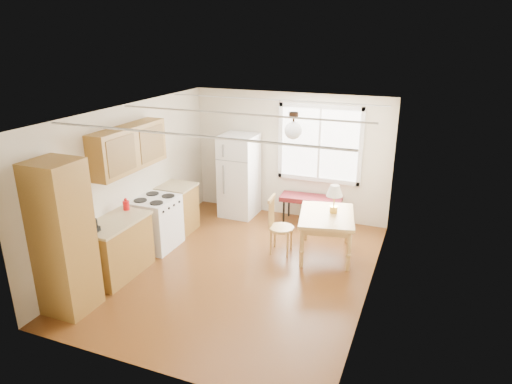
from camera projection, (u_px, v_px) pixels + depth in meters
The scene contains 11 objects.
room_shell at pixel (239, 195), 6.89m from camera, with size 4.60×5.60×2.62m.
kitchen_run at pixel (122, 219), 7.07m from camera, with size 0.65×3.40×2.20m.
window_unit at pixel (320, 144), 8.75m from camera, with size 1.64×0.05×1.51m.
pendant_light at pixel (293, 130), 6.67m from camera, with size 0.26×0.26×0.40m.
refrigerator at pixel (239, 176), 9.21m from camera, with size 0.70×0.72×1.67m.
bench at pixel (311, 200), 8.90m from camera, with size 1.22×0.54×0.55m.
dining_table at pixel (327, 220), 7.58m from camera, with size 1.10×1.33×0.73m.
chair at pixel (276, 221), 7.71m from camera, with size 0.44×0.43×0.98m.
table_lamp at pixel (335, 193), 7.51m from camera, with size 0.28×0.28×0.48m.
coffee_maker at pixel (90, 225), 6.42m from camera, with size 0.17×0.22×0.32m.
kettle at pixel (126, 205), 7.26m from camera, with size 0.10×0.10×0.20m.
Camera 1 is at (2.63, -5.92, 3.60)m, focal length 32.00 mm.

